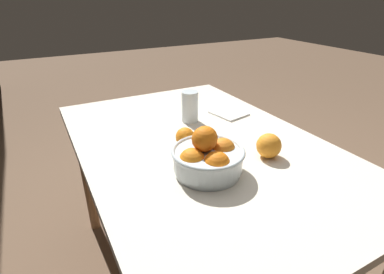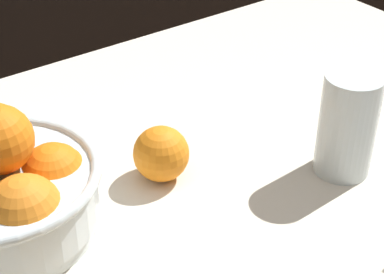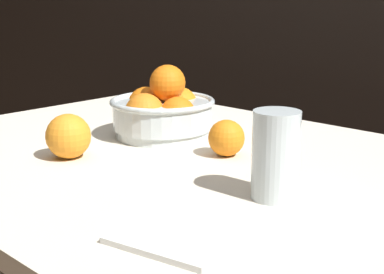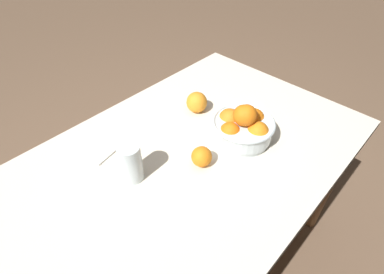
{
  "view_description": "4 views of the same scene",
  "coord_description": "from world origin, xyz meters",
  "px_view_note": "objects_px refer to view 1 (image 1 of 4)",
  "views": [
    {
      "loc": [
        -0.85,
        0.49,
        1.22
      ],
      "look_at": [
        -0.02,
        0.05,
        0.76
      ],
      "focal_mm": 28.0,
      "sensor_mm": 36.0,
      "label": 1
    },
    {
      "loc": [
        -0.33,
        -0.47,
        1.19
      ],
      "look_at": [
        0.02,
        0.02,
        0.79
      ],
      "focal_mm": 60.0,
      "sensor_mm": 36.0,
      "label": 2
    },
    {
      "loc": [
        0.61,
        -0.68,
        1.0
      ],
      "look_at": [
        -0.02,
        -0.01,
        0.76
      ],
      "focal_mm": 50.0,
      "sensor_mm": 36.0,
      "label": 3
    },
    {
      "loc": [
        0.51,
        0.5,
        1.45
      ],
      "look_at": [
        -0.03,
        -0.02,
        0.76
      ],
      "focal_mm": 28.0,
      "sensor_mm": 36.0,
      "label": 4
    }
  ],
  "objects_px": {
    "fruit_bowl": "(208,156)",
    "orange_loose_front": "(185,137)",
    "orange_loose_near_bowl": "(269,146)",
    "juice_glass": "(190,108)"
  },
  "relations": [
    {
      "from": "juice_glass",
      "to": "orange_loose_front",
      "type": "distance_m",
      "value": 0.22
    },
    {
      "from": "juice_glass",
      "to": "orange_loose_front",
      "type": "height_order",
      "value": "juice_glass"
    },
    {
      "from": "juice_glass",
      "to": "orange_loose_near_bowl",
      "type": "height_order",
      "value": "juice_glass"
    },
    {
      "from": "fruit_bowl",
      "to": "orange_loose_near_bowl",
      "type": "bearing_deg",
      "value": -92.62
    },
    {
      "from": "fruit_bowl",
      "to": "orange_loose_front",
      "type": "height_order",
      "value": "fruit_bowl"
    },
    {
      "from": "orange_loose_near_bowl",
      "to": "juice_glass",
      "type": "bearing_deg",
      "value": 12.82
    },
    {
      "from": "fruit_bowl",
      "to": "orange_loose_front",
      "type": "xyz_separation_m",
      "value": [
        0.19,
        -0.02,
        -0.02
      ]
    },
    {
      "from": "fruit_bowl",
      "to": "juice_glass",
      "type": "distance_m",
      "value": 0.41
    },
    {
      "from": "fruit_bowl",
      "to": "orange_loose_near_bowl",
      "type": "relative_size",
      "value": 2.68
    },
    {
      "from": "juice_glass",
      "to": "fruit_bowl",
      "type": "bearing_deg",
      "value": 159.83
    }
  ]
}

